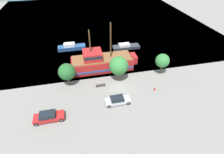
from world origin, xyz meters
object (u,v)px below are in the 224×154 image
Objects in this scene: moored_boat_outer at (126,47)px; parked_car_curb_front at (118,100)px; moored_boat_dockside at (71,47)px; fire_hydrant at (155,89)px; pirate_ship at (101,62)px; parked_car_curb_mid at (49,117)px; bench_promenade_east at (101,85)px.

moored_boat_outer is 21.93m from parked_car_curb_front.
fire_hydrant is (15.85, -21.57, -0.31)m from moored_boat_dockside.
parked_car_curb_mid is at bearing -130.17° from pirate_ship.
moored_boat_dockside is 3.94× the size of bench_promenade_east.
pirate_ship reaches higher than parked_car_curb_mid.
parked_car_curb_front is at bearing -85.62° from pirate_ship.
moored_boat_dockside is at bearing 120.84° from pirate_ship.
bench_promenade_east is (-2.30, 5.34, -0.27)m from parked_car_curb_front.
bench_promenade_east is at bearing -73.44° from moored_boat_dockside.
fire_hydrant is (9.12, -10.30, -1.39)m from pirate_ship.
parked_car_curb_front reaches higher than fire_hydrant.
moored_boat_outer is 3.95× the size of bench_promenade_east.
moored_boat_dockside is 1.00× the size of moored_boat_outer.
moored_boat_dockside is 9.96× the size of fire_hydrant.
moored_boat_dockside is 18.77m from bench_promenade_east.
parked_car_curb_front is at bearing -66.68° from bench_promenade_east.
parked_car_curb_mid is at bearing -146.10° from bench_promenade_east.
moored_boat_dockside reaches higher than bench_promenade_east.
moored_boat_outer is 1.53× the size of parked_car_curb_mid.
parked_car_curb_front is at bearing -71.84° from moored_boat_dockside.
parked_car_curb_mid is (-11.29, -13.37, -1.02)m from pirate_ship.
moored_boat_outer is (8.44, 8.55, -1.25)m from pirate_ship.
bench_promenade_east is at bearing 113.32° from parked_car_curb_front.
fire_hydrant is 11.09m from bench_promenade_east.
moored_boat_dockside is (-6.73, 11.27, -1.08)m from pirate_ship.
bench_promenade_east reaches higher than fire_hydrant.
pirate_ship is 2.02× the size of moored_boat_outer.
pirate_ship is at bearing -59.16° from moored_boat_dockside.
moored_boat_dockside reaches higher than parked_car_curb_front.
fire_hydrant is (0.68, -18.85, -0.14)m from moored_boat_outer.
parked_car_curb_mid is 11.94m from bench_promenade_east.
pirate_ship reaches higher than moored_boat_outer.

